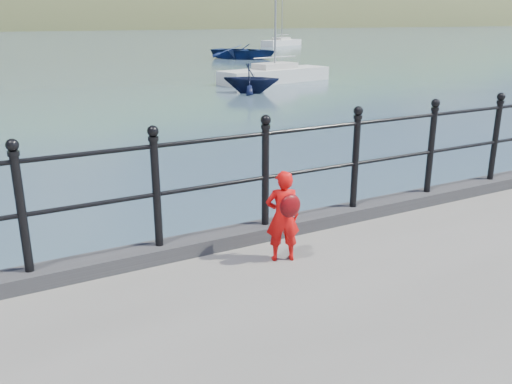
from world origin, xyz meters
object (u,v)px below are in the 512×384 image
railing (213,171)px  launch_navy (251,78)px  sailboat_near (275,76)px  launch_blue (244,51)px  sailboat_far (282,43)px  child (283,215)px

railing → launch_navy: size_ratio=7.10×
sailboat_near → launch_blue: bearing=58.0°
launch_navy → sailboat_far: size_ratio=0.27×
sailboat_far → sailboat_near: sailboat_far is taller
railing → launch_blue: (19.52, 36.92, -1.23)m
railing → child: bearing=-52.6°
child → sailboat_far: size_ratio=0.10×
railing → child: size_ratio=19.83×
sailboat_far → launch_blue: bearing=-155.4°
railing → launch_navy: (9.68, 17.32, -1.15)m
railing → launch_blue: railing is taller
child → launch_navy: (9.22, 17.92, -0.80)m
launch_navy → sailboat_near: (3.22, 3.33, -0.33)m
child → launch_blue: child is taller
launch_blue → sailboat_far: 22.89m
sailboat_far → sailboat_near: size_ratio=1.06×
child → launch_blue: 42.09m
launch_navy → sailboat_near: sailboat_near is taller
launch_blue → launch_navy: size_ratio=2.26×
railing → child: 0.84m
railing → sailboat_far: (33.96, 54.68, -1.48)m
sailboat_near → launch_navy: bearing=-144.0°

